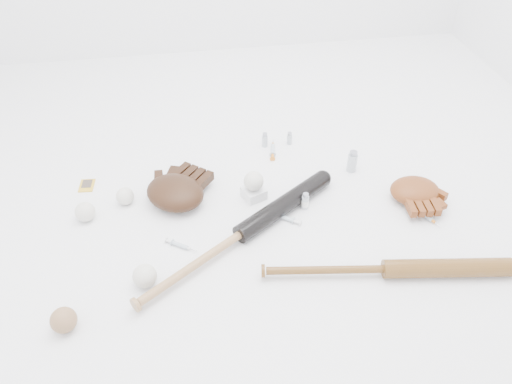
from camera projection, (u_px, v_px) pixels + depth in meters
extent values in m
plane|color=white|center=(266.00, 214.00, 1.93)|extent=(3.00, 3.00, 0.00)
cube|color=gold|center=(87.00, 186.00, 2.06)|extent=(0.07, 0.09, 0.00)
cube|color=white|center=(254.00, 193.00, 1.99)|extent=(0.10, 0.10, 0.04)
sphere|color=silver|center=(254.00, 181.00, 1.95)|extent=(0.08, 0.08, 0.08)
sphere|color=silver|center=(85.00, 212.00, 1.88)|extent=(0.08, 0.08, 0.08)
sphere|color=silver|center=(125.00, 196.00, 1.96)|extent=(0.07, 0.07, 0.07)
sphere|color=silver|center=(145.00, 276.00, 1.64)|extent=(0.08, 0.08, 0.08)
sphere|color=#906845|center=(64.00, 320.00, 1.51)|extent=(0.08, 0.08, 0.08)
cylinder|color=#ADB6BD|center=(265.00, 140.00, 2.25)|extent=(0.03, 0.03, 0.07)
cylinder|color=#ADB6BD|center=(289.00, 138.00, 2.27)|extent=(0.02, 0.02, 0.06)
cylinder|color=#ADB6BD|center=(305.00, 201.00, 1.94)|extent=(0.03, 0.03, 0.07)
cylinder|color=#ADB6BD|center=(352.00, 161.00, 2.11)|extent=(0.04, 0.04, 0.10)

